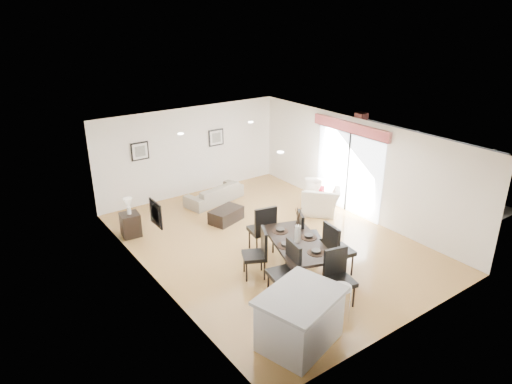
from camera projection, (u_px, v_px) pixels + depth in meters
ground at (269, 242)px, 11.34m from camera, size 8.00×8.00×0.00m
wall_back at (190, 151)px, 13.85m from camera, size 6.00×0.04×2.70m
wall_front at (410, 263)px, 7.82m from camera, size 6.00×0.04×2.70m
wall_left at (152, 224)px, 9.22m from camera, size 0.04×8.00×2.70m
wall_right at (357, 168)px, 12.45m from camera, size 0.04×8.00×2.70m
ceiling at (270, 137)px, 10.33m from camera, size 6.00×8.00×0.02m
sofa at (214, 193)px, 13.60m from camera, size 1.94×1.08×0.54m
armchair at (321, 198)px, 12.95m from camera, size 1.59×1.58×0.78m
courtyard_plant_a at (429, 188)px, 13.72m from camera, size 0.82×0.77×0.74m
courtyard_plant_b at (374, 170)px, 15.25m from camera, size 0.44×0.44×0.70m
dining_table at (297, 245)px, 9.69m from camera, size 1.55×2.16×0.81m
dining_chair_wnear at (287, 268)px, 8.97m from camera, size 0.63×0.63×1.19m
dining_chair_wfar at (259, 251)px, 9.70m from camera, size 0.66×0.66×1.10m
dining_chair_enear at (336, 247)px, 9.72m from camera, size 0.61×0.61×1.21m
dining_chair_efar at (305, 232)px, 10.51m from camera, size 0.66×0.66×1.09m
dining_chair_head at (338, 274)px, 8.84m from camera, size 0.60×0.60×1.13m
dining_chair_foot at (263, 227)px, 10.60m from camera, size 0.64×0.64×1.21m
vase at (298, 228)px, 9.54m from camera, size 1.00×1.54×0.78m
coffee_table at (226, 215)px, 12.37m from camera, size 1.03×0.80×0.36m
side_table at (131, 225)px, 11.55m from camera, size 0.50×0.50×0.61m
table_lamp at (128, 204)px, 11.34m from camera, size 0.22×0.22×0.42m
cushion at (321, 193)px, 12.72m from camera, size 0.32×0.26×0.32m
kitchen_island at (300, 319)px, 7.76m from camera, size 1.67×1.44×1.00m
bar_stool at (342, 291)px, 8.23m from camera, size 0.35×0.35×0.77m
framed_print_back_left at (140, 151)px, 12.86m from camera, size 0.52×0.04×0.52m
framed_print_back_right at (216, 138)px, 14.20m from camera, size 0.52×0.04×0.52m
framed_print_left_wall at (156, 214)px, 8.97m from camera, size 0.04×0.52×0.52m
sliding_door at (349, 154)px, 12.53m from camera, size 0.12×2.70×2.57m
courtyard at (403, 155)px, 14.96m from camera, size 6.00×6.00×2.00m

